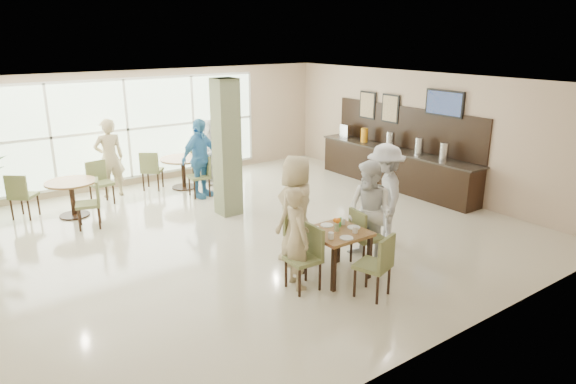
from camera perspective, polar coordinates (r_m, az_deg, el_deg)
ground at (r=9.77m, az=-5.11°, el=-4.69°), size 10.00×10.00×0.00m
room_shell at (r=9.27m, az=-5.39°, el=5.12°), size 10.00×10.00×10.00m
window_bank at (r=13.13m, az=-17.39°, el=6.64°), size 7.00×0.04×7.00m
column at (r=10.55m, az=-6.84°, el=4.87°), size 0.45×0.45×2.80m
main_table at (r=7.92m, az=5.41°, el=-5.04°), size 0.86×0.86×0.75m
round_table_left at (r=11.41m, az=-22.92°, el=0.17°), size 1.02×1.02×0.75m
round_table_right at (r=12.74m, az=-11.59°, el=2.96°), size 1.10×1.10×0.75m
chairs_main_table at (r=7.98m, az=5.31°, el=-6.17°), size 1.86×2.15×0.95m
chairs_table_left at (r=11.45m, az=-22.93°, el=-0.19°), size 2.12×1.95×0.95m
chairs_table_right at (r=12.76m, az=-11.39°, el=2.54°), size 1.99×1.83×0.95m
tabletop_clutter at (r=7.86m, az=5.62°, el=-3.94°), size 0.74×0.77×0.21m
buffet_counter at (r=12.86m, az=11.83°, el=2.98°), size 0.64×4.70×1.95m
wall_tv at (r=12.06m, az=16.99°, el=9.41°), size 0.06×1.00×0.58m
framed_art_a at (r=13.12m, az=11.31°, el=9.08°), size 0.05×0.55×0.70m
framed_art_b at (r=13.67m, az=8.83°, el=9.52°), size 0.05×0.55×0.70m
teen_left at (r=7.53m, az=1.00°, el=-5.10°), size 0.48×0.63×1.55m
teen_far at (r=8.42m, az=0.94°, el=-1.82°), size 0.98×0.77×1.77m
teen_right at (r=8.44m, az=9.05°, el=-2.26°), size 0.71×0.87×1.70m
teen_standing at (r=9.21m, az=10.69°, el=-0.28°), size 1.21×1.35×1.82m
adult_a at (r=11.86m, az=-9.78°, el=3.69°), size 1.21×0.93×1.82m
adult_b at (r=12.98m, az=-8.58°, el=4.47°), size 1.04×1.63×1.62m
adult_standing at (r=12.42m, az=-19.22°, el=3.58°), size 0.68×0.45×1.82m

